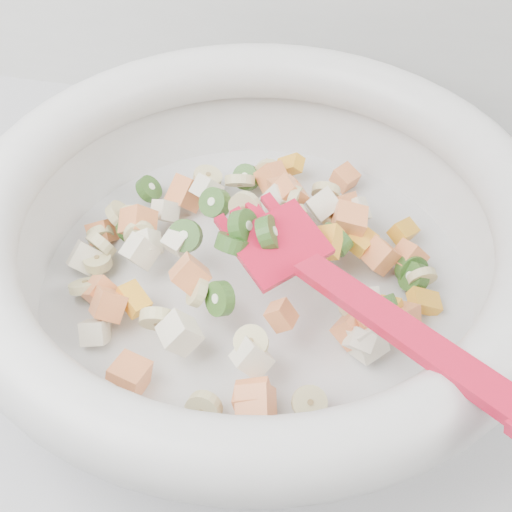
# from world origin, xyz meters

# --- Properties ---
(mixing_bowl) EXTENTS (0.43, 0.43, 0.13)m
(mixing_bowl) POSITION_xyz_m (0.14, 1.47, 0.97)
(mixing_bowl) COLOR silver
(mixing_bowl) RESTS_ON counter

